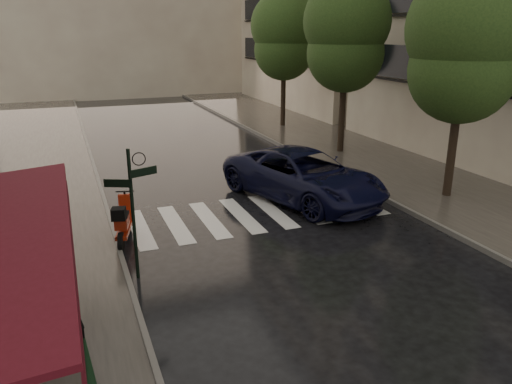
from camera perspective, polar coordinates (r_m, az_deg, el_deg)
ground at (r=9.88m, az=-3.42°, el=-16.13°), size 120.00×120.00×0.00m
sidewalk_near at (r=20.66m, az=-26.17°, el=0.81°), size 6.00×60.00×0.12m
sidewalk_far at (r=24.15m, az=11.11°, el=4.65°), size 5.50×60.00×0.12m
curb_near at (r=20.57m, az=-17.75°, el=1.81°), size 0.12×60.00×0.16m
curb_far at (r=22.80m, az=5.11°, el=4.16°), size 0.12×60.00×0.16m
crosswalk at (r=15.83m, az=0.11°, el=-2.39°), size 7.85×3.20×0.01m
signpost at (r=11.49m, az=-13.93°, el=-1.34°), size 1.17×0.29×3.10m
tree_near at (r=17.57m, az=22.89°, el=16.02°), size 3.80×3.80×7.99m
tree_mid at (r=23.11m, az=10.32°, el=17.97°), size 3.80×3.80×8.34m
tree_far at (r=29.42m, az=3.25°, el=17.93°), size 3.80×3.80×8.16m
scooter at (r=13.98m, az=-14.93°, el=-3.36°), size 0.79×1.86×1.25m
parked_car at (r=16.92m, az=5.44°, el=1.88°), size 4.56×6.63×1.68m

